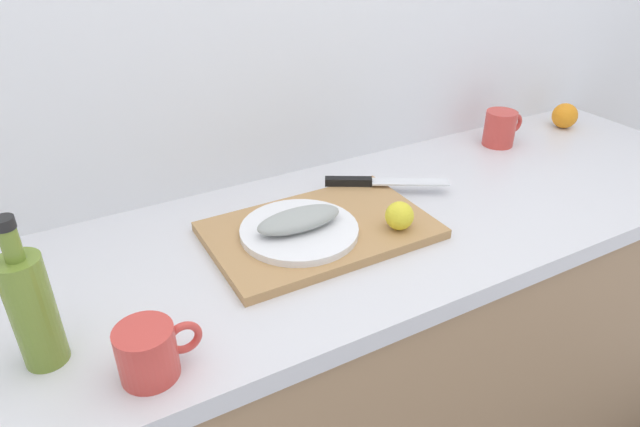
{
  "coord_description": "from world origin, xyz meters",
  "views": [
    {
      "loc": [
        -0.6,
        -0.85,
        1.52
      ],
      "look_at": [
        -0.12,
        0.01,
        0.95
      ],
      "focal_mm": 31.26,
      "sensor_mm": 36.0,
      "label": 1
    }
  ],
  "objects_px": {
    "chef_knife": "(371,182)",
    "coffee_mug_1": "(149,352)",
    "cutting_board": "(320,230)",
    "white_plate": "(299,230)",
    "coffee_mug_0": "(500,128)",
    "olive_oil_bottle": "(32,308)",
    "lemon_0": "(399,216)",
    "fish_fillet": "(299,219)"
  },
  "relations": [
    {
      "from": "chef_knife",
      "to": "coffee_mug_1",
      "type": "relative_size",
      "value": 2.1
    },
    {
      "from": "chef_knife",
      "to": "coffee_mug_0",
      "type": "height_order",
      "value": "coffee_mug_0"
    },
    {
      "from": "cutting_board",
      "to": "olive_oil_bottle",
      "type": "bearing_deg",
      "value": -168.34
    },
    {
      "from": "cutting_board",
      "to": "coffee_mug_0",
      "type": "bearing_deg",
      "value": 14.45
    },
    {
      "from": "chef_knife",
      "to": "olive_oil_bottle",
      "type": "distance_m",
      "value": 0.77
    },
    {
      "from": "white_plate",
      "to": "coffee_mug_1",
      "type": "xyz_separation_m",
      "value": [
        -0.35,
        -0.21,
        0.02
      ]
    },
    {
      "from": "white_plate",
      "to": "chef_knife",
      "type": "relative_size",
      "value": 0.9
    },
    {
      "from": "fish_fillet",
      "to": "chef_knife",
      "type": "height_order",
      "value": "fish_fillet"
    },
    {
      "from": "cutting_board",
      "to": "coffee_mug_1",
      "type": "bearing_deg",
      "value": -151.63
    },
    {
      "from": "coffee_mug_0",
      "to": "coffee_mug_1",
      "type": "bearing_deg",
      "value": -160.02
    },
    {
      "from": "white_plate",
      "to": "coffee_mug_1",
      "type": "bearing_deg",
      "value": -148.72
    },
    {
      "from": "chef_knife",
      "to": "lemon_0",
      "type": "relative_size",
      "value": 4.52
    },
    {
      "from": "white_plate",
      "to": "coffee_mug_1",
      "type": "height_order",
      "value": "coffee_mug_1"
    },
    {
      "from": "lemon_0",
      "to": "coffee_mug_1",
      "type": "xyz_separation_m",
      "value": [
        -0.54,
        -0.13,
        -0.01
      ]
    },
    {
      "from": "lemon_0",
      "to": "coffee_mug_0",
      "type": "distance_m",
      "value": 0.59
    },
    {
      "from": "chef_knife",
      "to": "coffee_mug_1",
      "type": "distance_m",
      "value": 0.68
    },
    {
      "from": "fish_fillet",
      "to": "coffee_mug_1",
      "type": "distance_m",
      "value": 0.41
    },
    {
      "from": "cutting_board",
      "to": "fish_fillet",
      "type": "xyz_separation_m",
      "value": [
        -0.05,
        -0.0,
        0.04
      ]
    },
    {
      "from": "white_plate",
      "to": "lemon_0",
      "type": "xyz_separation_m",
      "value": [
        0.19,
        -0.08,
        0.02
      ]
    },
    {
      "from": "lemon_0",
      "to": "coffee_mug_0",
      "type": "relative_size",
      "value": 0.47
    },
    {
      "from": "cutting_board",
      "to": "coffee_mug_1",
      "type": "relative_size",
      "value": 3.61
    },
    {
      "from": "olive_oil_bottle",
      "to": "coffee_mug_0",
      "type": "relative_size",
      "value": 2.0
    },
    {
      "from": "lemon_0",
      "to": "chef_knife",
      "type": "bearing_deg",
      "value": 72.89
    },
    {
      "from": "chef_knife",
      "to": "coffee_mug_1",
      "type": "bearing_deg",
      "value": -121.67
    },
    {
      "from": "olive_oil_bottle",
      "to": "coffee_mug_1",
      "type": "xyz_separation_m",
      "value": [
        0.13,
        -0.11,
        -0.06
      ]
    },
    {
      "from": "chef_knife",
      "to": "lemon_0",
      "type": "distance_m",
      "value": 0.2
    },
    {
      "from": "olive_oil_bottle",
      "to": "coffee_mug_0",
      "type": "height_order",
      "value": "olive_oil_bottle"
    },
    {
      "from": "white_plate",
      "to": "fish_fillet",
      "type": "xyz_separation_m",
      "value": [
        0.0,
        0.0,
        0.03
      ]
    },
    {
      "from": "white_plate",
      "to": "chef_knife",
      "type": "bearing_deg",
      "value": 23.7
    },
    {
      "from": "fish_fillet",
      "to": "lemon_0",
      "type": "xyz_separation_m",
      "value": [
        0.19,
        -0.08,
        -0.0
      ]
    },
    {
      "from": "cutting_board",
      "to": "olive_oil_bottle",
      "type": "xyz_separation_m",
      "value": [
        -0.54,
        -0.11,
        0.09
      ]
    },
    {
      "from": "white_plate",
      "to": "lemon_0",
      "type": "relative_size",
      "value": 4.08
    },
    {
      "from": "coffee_mug_0",
      "to": "cutting_board",
      "type": "bearing_deg",
      "value": -165.55
    },
    {
      "from": "coffee_mug_0",
      "to": "coffee_mug_1",
      "type": "xyz_separation_m",
      "value": [
        -1.08,
        -0.39,
        -0.01
      ]
    },
    {
      "from": "cutting_board",
      "to": "lemon_0",
      "type": "xyz_separation_m",
      "value": [
        0.14,
        -0.09,
        0.04
      ]
    },
    {
      "from": "chef_knife",
      "to": "coffee_mug_0",
      "type": "distance_m",
      "value": 0.48
    },
    {
      "from": "cutting_board",
      "to": "white_plate",
      "type": "bearing_deg",
      "value": -175.98
    },
    {
      "from": "chef_knife",
      "to": "coffee_mug_1",
      "type": "height_order",
      "value": "coffee_mug_1"
    },
    {
      "from": "white_plate",
      "to": "chef_knife",
      "type": "xyz_separation_m",
      "value": [
        0.25,
        0.11,
        0.0
      ]
    },
    {
      "from": "lemon_0",
      "to": "olive_oil_bottle",
      "type": "distance_m",
      "value": 0.68
    },
    {
      "from": "fish_fillet",
      "to": "olive_oil_bottle",
      "type": "xyz_separation_m",
      "value": [
        -0.49,
        -0.11,
        0.05
      ]
    },
    {
      "from": "coffee_mug_1",
      "to": "cutting_board",
      "type": "bearing_deg",
      "value": 28.37
    }
  ]
}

